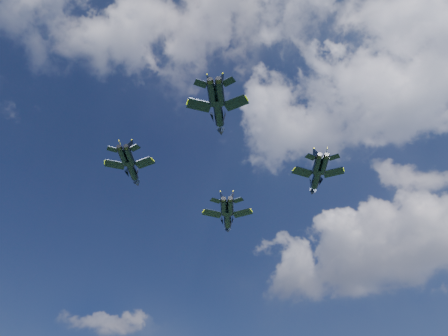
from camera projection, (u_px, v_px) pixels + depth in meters
The scene contains 4 objects.
jet_lead at pixel (228, 219), 112.64m from camera, with size 12.33×16.20×3.98m.
jet_left at pixel (132, 170), 97.56m from camera, with size 10.74×14.52×3.51m.
jet_right at pixel (316, 179), 96.61m from camera, with size 11.43×14.26×3.56m.
jet_slot at pixel (219, 113), 80.99m from camera, with size 10.81×14.59×3.53m.
Camera 1 is at (35.33, -55.01, 3.28)m, focal length 35.00 mm.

